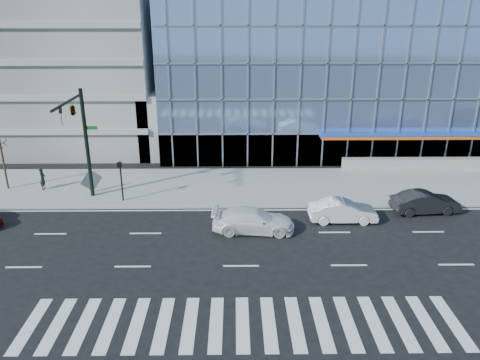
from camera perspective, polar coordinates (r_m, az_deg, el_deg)
The scene contains 13 objects.
ground at distance 29.83m, azimuth 0.03°, elevation -6.47°, with size 160.00×160.00×0.00m, color black.
sidewalk at distance 37.10m, azimuth -0.12°, elevation -0.73°, with size 120.00×8.00×0.15m, color gray.
theatre_building at distance 54.81m, azimuth 14.91°, elevation 13.59°, with size 42.00×26.00×15.00m, color #7A97CB.
parking_garage at distance 56.23m, azimuth -21.99°, elevation 15.55°, with size 24.00×24.00×20.00m, color gray.
ramp_block at distance 46.14m, azimuth -7.78°, elevation 7.18°, with size 6.00×8.00×6.00m, color gray.
traffic_signal at distance 33.73m, azimuth -19.24°, elevation 6.77°, with size 1.14×5.74×8.00m.
ped_signal_post at distance 34.50m, azimuth -14.34°, elevation 0.58°, with size 0.30×0.33×3.00m.
street_tree_near at distance 39.60m, azimuth -27.22°, elevation 3.98°, with size 1.10×1.10×4.23m.
white_suv at distance 29.75m, azimuth 1.63°, elevation -4.94°, with size 2.11×5.20×1.51m, color white.
white_sedan at distance 31.81m, azimuth 12.42°, elevation -3.71°, with size 1.56×4.48×1.48m, color silver.
dark_sedan at distance 34.78m, azimuth 21.63°, elevation -2.55°, with size 1.60×4.60×1.52m, color black.
pedestrian at distance 39.07m, azimuth -22.93°, elevation 0.17°, with size 0.63×0.42×1.74m, color black.
tilted_panel at distance 37.22m, azimuth -17.68°, elevation -0.04°, with size 1.30×0.06×1.30m, color gray.
Camera 1 is at (-0.32, -26.55, 13.59)m, focal length 35.00 mm.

